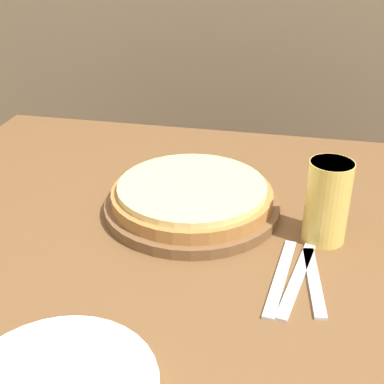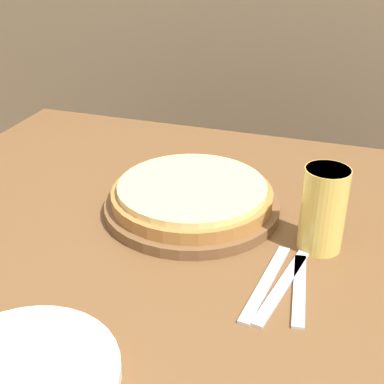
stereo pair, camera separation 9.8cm
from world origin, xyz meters
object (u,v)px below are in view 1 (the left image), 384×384
at_px(pizza_on_board, 192,199).
at_px(dinner_knife, 297,279).
at_px(spoon, 314,281).
at_px(beer_glass, 328,198).
at_px(fork, 281,277).

height_order(pizza_on_board, dinner_knife, pizza_on_board).
bearing_deg(pizza_on_board, spoon, -37.53).
xyz_separation_m(beer_glass, fork, (-0.06, -0.13, -0.08)).
relative_size(beer_glass, fork, 0.71).
distance_m(pizza_on_board, fork, 0.25).
distance_m(fork, dinner_knife, 0.03).
bearing_deg(beer_glass, pizza_on_board, 169.09).
bearing_deg(spoon, beer_glass, 84.11).
bearing_deg(dinner_knife, spoon, 0.00).
height_order(beer_glass, dinner_knife, beer_glass).
height_order(fork, dinner_knife, same).
bearing_deg(pizza_on_board, fork, -44.62).
height_order(dinner_knife, spoon, same).
bearing_deg(dinner_knife, fork, 180.00).
distance_m(beer_glass, dinner_knife, 0.15).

